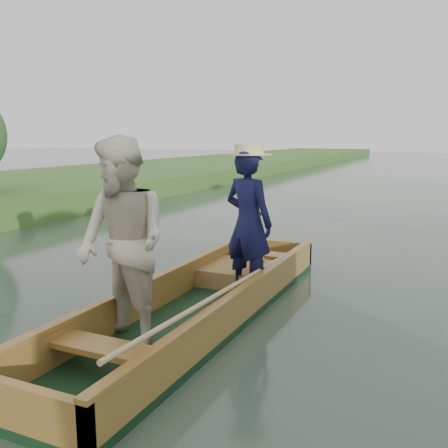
% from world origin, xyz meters
% --- Properties ---
extents(ground, '(120.00, 120.00, 0.00)m').
position_xyz_m(ground, '(0.00, 0.00, 0.00)').
color(ground, '#283D30').
rests_on(ground, ground).
extents(punt, '(1.36, 5.00, 1.97)m').
position_xyz_m(punt, '(-0.05, -0.28, 0.71)').
color(punt, black).
rests_on(punt, ground).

